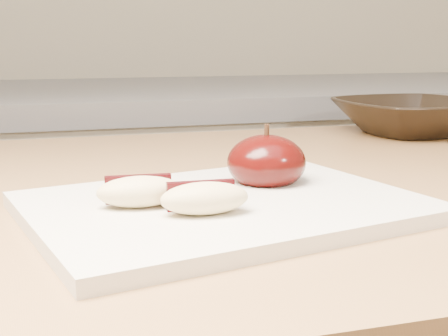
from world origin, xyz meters
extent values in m
cube|color=silver|center=(0.00, 1.20, 0.45)|extent=(2.40, 0.60, 0.90)
cube|color=slate|center=(0.00, 1.20, 0.92)|extent=(2.40, 0.62, 0.04)
cube|color=olive|center=(0.00, 0.50, 0.88)|extent=(1.64, 0.64, 0.04)
cube|color=silver|center=(-0.03, 0.39, 0.91)|extent=(0.33, 0.27, 0.01)
ellipsoid|color=black|center=(0.02, 0.44, 0.93)|extent=(0.07, 0.07, 0.05)
cylinder|color=black|center=(0.02, 0.44, 0.96)|extent=(0.00, 0.00, 0.01)
ellipsoid|color=beige|center=(-0.10, 0.39, 0.92)|extent=(0.07, 0.04, 0.02)
cube|color=black|center=(-0.10, 0.40, 0.92)|extent=(0.05, 0.01, 0.02)
ellipsoid|color=beige|center=(-0.06, 0.35, 0.92)|extent=(0.06, 0.03, 0.02)
cube|color=black|center=(-0.06, 0.37, 0.92)|extent=(0.05, 0.01, 0.02)
imported|color=black|center=(0.34, 0.71, 0.93)|extent=(0.22, 0.22, 0.05)
camera|label=1|loc=(-0.17, -0.06, 1.03)|focal=50.00mm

